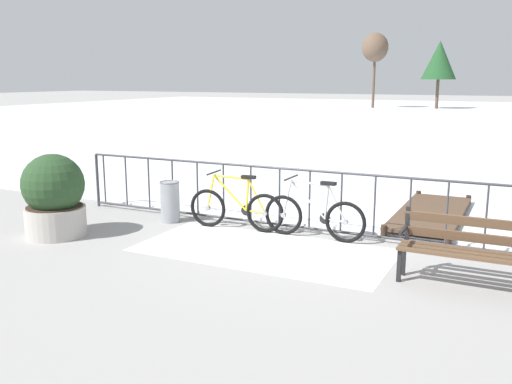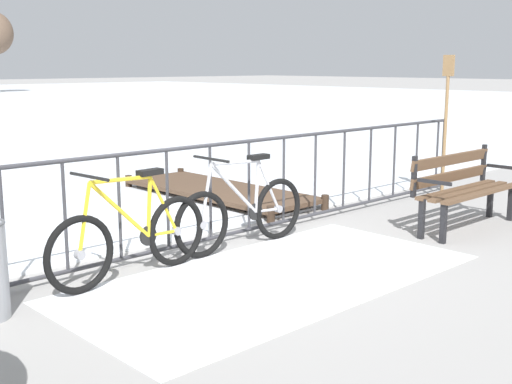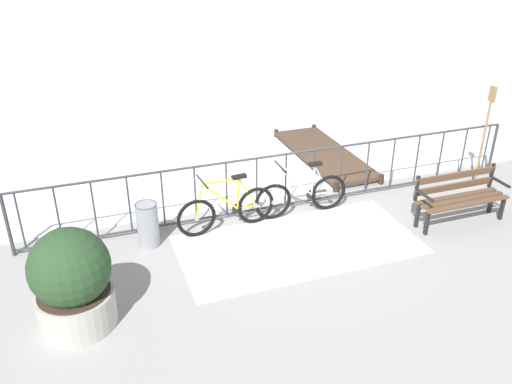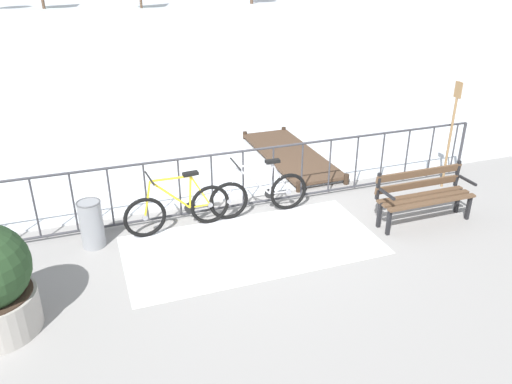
{
  "view_description": "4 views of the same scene",
  "coord_description": "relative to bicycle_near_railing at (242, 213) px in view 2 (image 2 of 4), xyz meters",
  "views": [
    {
      "loc": [
        3.13,
        -8.41,
        2.53
      ],
      "look_at": [
        -0.79,
        -0.39,
        0.69
      ],
      "focal_mm": 39.09,
      "sensor_mm": 36.0,
      "label": 1
    },
    {
      "loc": [
        -4.24,
        -5.13,
        1.85
      ],
      "look_at": [
        0.17,
        -0.5,
        0.62
      ],
      "focal_mm": 46.34,
      "sensor_mm": 36.0,
      "label": 2
    },
    {
      "loc": [
        -3.33,
        -7.73,
        4.53
      ],
      "look_at": [
        -0.67,
        -0.33,
        0.59
      ],
      "focal_mm": 37.34,
      "sensor_mm": 36.0,
      "label": 3
    },
    {
      "loc": [
        -2.41,
        -7.28,
        3.92
      ],
      "look_at": [
        -0.0,
        -0.63,
        0.59
      ],
      "focal_mm": 35.08,
      "sensor_mm": 36.0,
      "label": 4
    }
  ],
  "objects": [
    {
      "name": "park_bench",
      "position": [
        2.4,
        -1.11,
        0.14
      ],
      "size": [
        1.6,
        0.48,
        0.89
      ],
      "color": "brown",
      "rests_on": "ground"
    },
    {
      "name": "ground_plane",
      "position": [
        -0.19,
        0.28,
        -0.37
      ],
      "size": [
        160.0,
        160.0,
        0.0
      ],
      "primitive_type": "plane",
      "color": "gray"
    },
    {
      "name": "bicycle_second",
      "position": [
        -1.37,
        -0.07,
        0.0
      ],
      "size": [
        1.71,
        0.52,
        0.97
      ],
      "color": "black",
      "rests_on": "ground"
    },
    {
      "name": "wooden_dock",
      "position": [
        1.48,
        2.11,
        -0.25
      ],
      "size": [
        1.1,
        3.17,
        0.2
      ],
      "color": "#4C3828",
      "rests_on": "ground"
    },
    {
      "name": "oar_upright",
      "position": [
        3.62,
        -0.13,
        0.77
      ],
      "size": [
        0.04,
        0.16,
        1.98
      ],
      "color": "#937047",
      "rests_on": "ground"
    },
    {
      "name": "snow_patch",
      "position": [
        -0.45,
        -0.92,
        -0.36
      ],
      "size": [
        3.78,
        1.85,
        0.01
      ],
      "primitive_type": "cube",
      "color": "white",
      "rests_on": "ground"
    },
    {
      "name": "bicycle_near_railing",
      "position": [
        0.0,
        0.0,
        0.0
      ],
      "size": [
        1.71,
        0.52,
        0.97
      ],
      "color": "black",
      "rests_on": "ground"
    },
    {
      "name": "railing_fence",
      "position": [
        -0.19,
        0.28,
        0.19
      ],
      "size": [
        9.06,
        0.06,
        1.07
      ],
      "color": "#38383D",
      "rests_on": "ground"
    }
  ]
}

